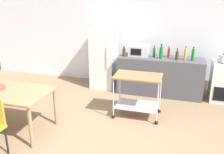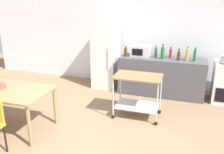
% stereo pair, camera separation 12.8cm
% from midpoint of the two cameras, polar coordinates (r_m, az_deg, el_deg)
% --- Properties ---
extents(ground_plane, '(12.00, 12.00, 0.00)m').
position_cam_midpoint_polar(ground_plane, '(4.11, -6.03, -15.70)').
color(ground_plane, '#8C7051').
extents(back_wall, '(8.40, 0.12, 2.90)m').
position_cam_midpoint_polar(back_wall, '(6.50, 5.21, 10.96)').
color(back_wall, white).
rests_on(back_wall, ground_plane).
extents(kitchen_counter, '(2.00, 0.64, 0.90)m').
position_cam_midpoint_polar(kitchen_counter, '(6.00, 12.01, 0.15)').
color(kitchen_counter, '#4C4C51').
rests_on(kitchen_counter, ground_plane).
extents(dining_table, '(1.50, 0.90, 0.75)m').
position_cam_midpoint_polar(dining_table, '(4.63, -22.42, -3.59)').
color(dining_table, '#A37A51').
rests_on(dining_table, ground_plane).
extents(refrigerator, '(0.60, 0.63, 1.55)m').
position_cam_midpoint_polar(refrigerator, '(6.30, -0.90, 4.54)').
color(refrigerator, white).
rests_on(refrigerator, ground_plane).
extents(kitchen_cart, '(0.91, 0.57, 0.85)m').
position_cam_midpoint_polar(kitchen_cart, '(4.78, 6.75, -2.83)').
color(kitchen_cart, olive).
rests_on(kitchen_cart, ground_plane).
extents(bottle_wine, '(0.08, 0.08, 0.24)m').
position_cam_midpoint_polar(bottle_wine, '(5.90, 3.82, 5.81)').
color(bottle_wine, '#4C2D19').
rests_on(bottle_wine, kitchen_counter).
extents(microwave, '(0.46, 0.35, 0.26)m').
position_cam_midpoint_polar(microwave, '(5.96, 7.29, 6.09)').
color(microwave, silver).
rests_on(microwave, kitchen_counter).
extents(bottle_olive_oil, '(0.06, 0.06, 0.27)m').
position_cam_midpoint_polar(bottle_olive_oil, '(5.89, 10.76, 5.66)').
color(bottle_olive_oil, '#1E6628').
rests_on(bottle_olive_oil, kitchen_counter).
extents(bottle_soda, '(0.08, 0.08, 0.34)m').
position_cam_midpoint_polar(bottle_soda, '(5.79, 12.34, 5.54)').
color(bottle_soda, '#1E6628').
rests_on(bottle_soda, kitchen_counter).
extents(bottle_hot_sauce, '(0.06, 0.06, 0.27)m').
position_cam_midpoint_polar(bottle_hot_sauce, '(5.92, 14.09, 5.42)').
color(bottle_hot_sauce, maroon).
rests_on(bottle_hot_sauce, kitchen_counter).
extents(bottle_vinegar, '(0.07, 0.07, 0.26)m').
position_cam_midpoint_polar(bottle_vinegar, '(5.74, 15.89, 4.79)').
color(bottle_vinegar, '#4C2D19').
rests_on(bottle_vinegar, kitchen_counter).
extents(bottle_sparkling_water, '(0.07, 0.07, 0.31)m').
position_cam_midpoint_polar(bottle_sparkling_water, '(5.77, 17.71, 4.94)').
color(bottle_sparkling_water, gold).
rests_on(bottle_sparkling_water, kitchen_counter).
extents(bottle_sesame_oil, '(0.06, 0.06, 0.31)m').
position_cam_midpoint_polar(bottle_sesame_oil, '(5.78, 19.34, 4.82)').
color(bottle_sesame_oil, '#1E6628').
rests_on(bottle_sesame_oil, kitchen_counter).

